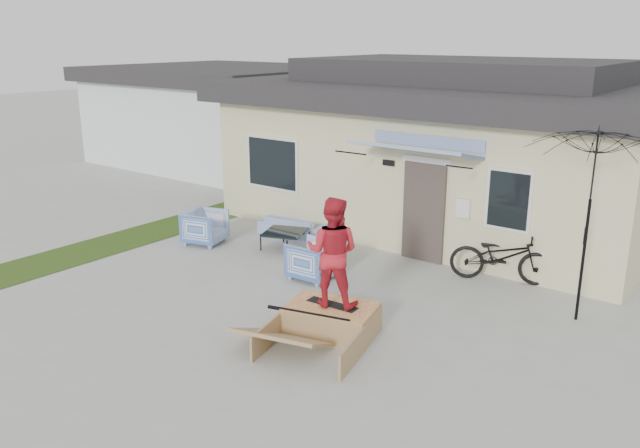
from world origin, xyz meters
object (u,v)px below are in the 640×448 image
Objects in this scene: loveseat at (294,223)px; skate_ramp at (331,320)px; patio_umbrella at (588,220)px; skater at (333,250)px; bicycle at (502,251)px; armchair_left at (205,225)px; armchair_right at (313,258)px; skateboard at (332,304)px; coffee_table at (285,240)px.

loveseat is 0.91× the size of skate_ramp.
patio_umbrella is 1.45× the size of skater.
patio_umbrella reaches higher than bicycle.
armchair_left is 0.49× the size of skater.
armchair_right is at bearing -63.89° from skater.
skateboard is (5.04, -1.93, 0.06)m from armchair_left.
armchair_left is 0.46× the size of skate_ramp.
skater is (3.77, -3.58, 1.07)m from loveseat.
skater is (-1.28, -3.78, 0.77)m from bicycle.
coffee_table is 4.73m from bicycle.
loveseat is 0.86× the size of bicycle.
skater reaches higher than armchair_right.
skate_ramp is (3.31, -2.75, 0.02)m from coffee_table.
loveseat is 1.99× the size of armchair_right.
armchair_left is at bearing 86.26° from bicycle.
skateboard is at bearing 180.00° from skater.
bicycle reaches higher than coffee_table.
loveseat is at bearing 72.23° from bicycle.
patio_umbrella is at bearing -137.49° from bicycle.
bicycle is at bearing 68.25° from skateboard.
bicycle is 1.11× the size of skater.
patio_umbrella is 1.39× the size of skate_ramp.
armchair_right is at bearing 104.86° from bicycle.
armchair_left is at bearing 144.49° from skate_ramp.
coffee_table is at bearing 83.18° from bicycle.
skater is at bearing 90.00° from skate_ramp.
coffee_table is (1.74, 0.77, -0.22)m from armchair_left.
coffee_table is at bearing -58.81° from skater.
loveseat is at bearing 122.03° from skate_ramp.
skater reaches higher than loveseat.
armchair_right is 3.67m from bicycle.
skateboard is (-3.00, -2.89, -1.26)m from patio_umbrella.
bicycle is 2.26× the size of skateboard.
armchair_right is at bearing -110.19° from armchair_left.
bicycle is 1.06× the size of skate_ramp.
coffee_table is at bearing 126.15° from skate_ramp.
loveseat reaches higher than coffee_table.
armchair_left reaches higher than skateboard.
armchair_right is at bearing -165.76° from patio_umbrella.
skater reaches higher than skateboard.
skateboard is 0.49× the size of skater.
armchair_right is (2.05, -1.90, 0.09)m from loveseat.
skate_ramp is 1.17m from skater.
patio_umbrella is 4.35m from skateboard.
skater reaches higher than patio_umbrella.
armchair_right is 0.33× the size of patio_umbrella.
skateboard is (-0.01, 0.04, 0.26)m from skate_ramp.
loveseat is 1.96× the size of armchair_left.
patio_umbrella is 2.96× the size of skateboard.
bicycle is at bearing 174.94° from loveseat.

